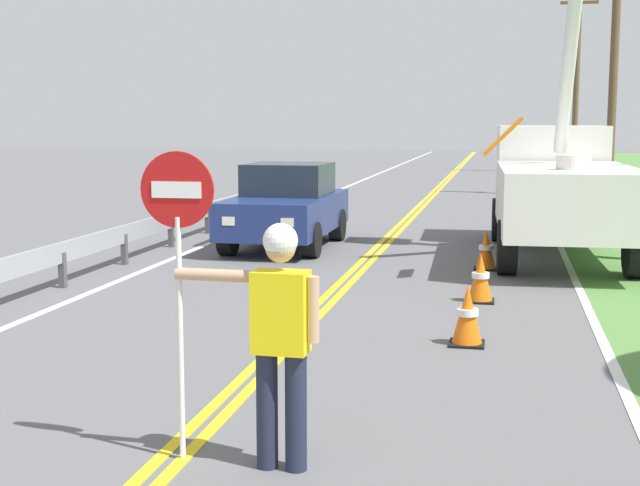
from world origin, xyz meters
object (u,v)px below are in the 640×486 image
at_px(utility_pole_mid, 614,69).
at_px(traffic_cone_mid, 481,279).
at_px(oncoming_sedan_nearest, 286,206).
at_px(utility_bucket_truck, 558,180).
at_px(utility_pole_far, 577,79).
at_px(traffic_cone_lead, 467,316).
at_px(traffic_cone_tail, 486,250).
at_px(flagger_worker, 280,330).
at_px(stop_sign_paddle, 178,236).

relative_size(utility_pole_mid, traffic_cone_mid, 11.68).
distance_m(oncoming_sedan_nearest, traffic_cone_mid, 6.33).
height_order(utility_bucket_truck, utility_pole_far, utility_pole_far).
bearing_deg(utility_pole_mid, oncoming_sedan_nearest, -119.73).
relative_size(oncoming_sedan_nearest, traffic_cone_lead, 5.89).
distance_m(utility_pole_mid, utility_pole_far, 14.82).
height_order(oncoming_sedan_nearest, traffic_cone_lead, oncoming_sedan_nearest).
xyz_separation_m(traffic_cone_mid, traffic_cone_tail, (0.02, 2.84, 0.00)).
height_order(traffic_cone_mid, traffic_cone_tail, same).
distance_m(flagger_worker, traffic_cone_tail, 9.45).
height_order(utility_pole_mid, traffic_cone_lead, utility_pole_mid).
height_order(utility_bucket_truck, traffic_cone_tail, utility_bucket_truck).
bearing_deg(traffic_cone_tail, traffic_cone_mid, -90.37).
distance_m(flagger_worker, stop_sign_paddle, 1.02).
xyz_separation_m(stop_sign_paddle, traffic_cone_lead, (1.97, 3.95, -1.37)).
height_order(oncoming_sedan_nearest, traffic_cone_mid, oncoming_sedan_nearest).
height_order(utility_bucket_truck, traffic_cone_mid, utility_bucket_truck).
height_order(flagger_worker, utility_pole_far, utility_pole_far).
bearing_deg(traffic_cone_lead, traffic_cone_mid, 88.11).
bearing_deg(traffic_cone_tail, utility_bucket_truck, 58.68).
height_order(oncoming_sedan_nearest, utility_pole_far, utility_pole_far).
relative_size(utility_bucket_truck, oncoming_sedan_nearest, 1.67).
relative_size(flagger_worker, traffic_cone_mid, 2.61).
height_order(flagger_worker, traffic_cone_tail, flagger_worker).
distance_m(utility_bucket_truck, traffic_cone_tail, 2.73).
xyz_separation_m(utility_pole_mid, traffic_cone_lead, (-3.85, -21.02, -3.93)).
bearing_deg(stop_sign_paddle, traffic_cone_mid, 72.39).
bearing_deg(stop_sign_paddle, flagger_worker, -1.71).
relative_size(flagger_worker, traffic_cone_lead, 2.61).
relative_size(flagger_worker, utility_bucket_truck, 0.27).
height_order(utility_pole_far, traffic_cone_tail, utility_pole_far).
height_order(stop_sign_paddle, traffic_cone_tail, stop_sign_paddle).
relative_size(traffic_cone_lead, traffic_cone_tail, 1.00).
height_order(oncoming_sedan_nearest, utility_pole_mid, utility_pole_mid).
distance_m(stop_sign_paddle, utility_bucket_truck, 11.94).
bearing_deg(utility_pole_mid, flagger_worker, -101.42).
height_order(utility_bucket_truck, utility_pole_mid, utility_pole_mid).
relative_size(utility_bucket_truck, traffic_cone_mid, 9.83).
xyz_separation_m(flagger_worker, utility_bucket_truck, (2.60, 11.47, 0.38)).
bearing_deg(utility_bucket_truck, utility_pole_mid, 79.74).
height_order(flagger_worker, traffic_cone_mid, flagger_worker).
bearing_deg(traffic_cone_mid, traffic_cone_lead, -91.89).
relative_size(utility_pole_mid, traffic_cone_lead, 11.68).
bearing_deg(utility_bucket_truck, oncoming_sedan_nearest, -178.68).
bearing_deg(utility_pole_mid, traffic_cone_tail, -103.45).
distance_m(stop_sign_paddle, traffic_cone_mid, 6.92).
bearing_deg(traffic_cone_lead, stop_sign_paddle, -116.48).
bearing_deg(utility_pole_far, stop_sign_paddle, -98.23).
bearing_deg(utility_pole_far, oncoming_sedan_nearest, -105.19).
relative_size(utility_bucket_truck, utility_pole_mid, 0.84).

